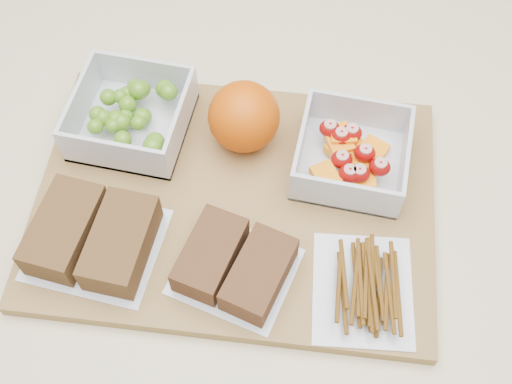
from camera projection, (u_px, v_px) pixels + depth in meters
counter at (257, 332)px, 1.08m from camera, size 1.20×0.90×0.90m
cutting_board at (235, 202)px, 0.69m from camera, size 0.45×0.34×0.02m
grape_container at (133, 115)px, 0.71m from camera, size 0.12×0.12×0.05m
fruit_container at (351, 156)px, 0.68m from camera, size 0.11×0.11×0.05m
orange at (244, 117)px, 0.69m from camera, size 0.08×0.08×0.08m
sandwich_bag_left at (93, 237)px, 0.63m from camera, size 0.13×0.12×0.04m
sandwich_bag_center at (235, 265)px, 0.62m from camera, size 0.13×0.12×0.03m
pretzel_bag at (364, 285)px, 0.61m from camera, size 0.11×0.13×0.03m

